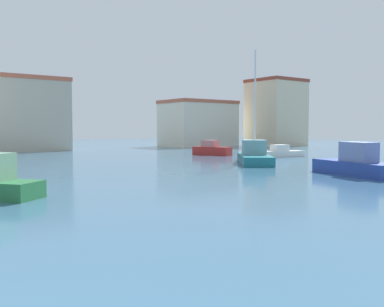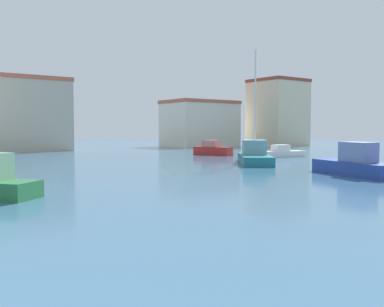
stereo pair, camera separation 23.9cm
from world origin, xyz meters
TOP-DOWN VIEW (x-y plane):
  - water at (15.00, 20.00)m, footprint 160.00×160.00m
  - sailboat_teal_behind_lamppost at (25.03, 19.80)m, footprint 6.04×6.77m
  - motorboat_white_center_channel at (32.60, 23.93)m, footprint 5.02×2.42m
  - motorboat_blue_distant_north at (23.56, 10.06)m, footprint 3.22×5.92m
  - motorboat_red_outer_mooring at (29.12, 30.12)m, footprint 2.30×4.36m
  - harbor_office at (16.13, 49.44)m, footprint 9.35×5.70m
  - yacht_club at (41.51, 48.70)m, footprint 10.59×7.46m
  - waterfront_apartments at (53.23, 43.44)m, footprint 7.67×7.20m

SIDE VIEW (x-z plane):
  - water at x=15.00m, z-range 0.00..0.00m
  - motorboat_white_center_channel at x=32.60m, z-range -0.18..0.99m
  - motorboat_red_outer_mooring at x=29.12m, z-range -0.19..1.35m
  - motorboat_blue_distant_north at x=23.56m, z-range -0.33..1.62m
  - sailboat_teal_behind_lamppost at x=25.03m, z-range -3.73..5.02m
  - yacht_club at x=41.51m, z-range 0.01..7.02m
  - harbor_office at x=16.13m, z-range 0.01..8.93m
  - waterfront_apartments at x=53.23m, z-range 0.01..10.57m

